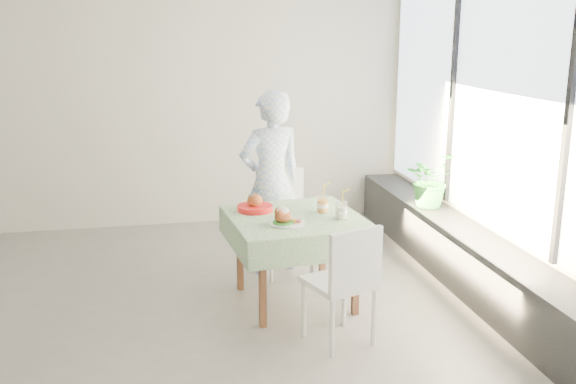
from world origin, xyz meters
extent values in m
plane|color=slate|center=(0.00, 0.00, 0.00)|extent=(6.00, 6.00, 0.00)
cube|color=beige|center=(0.00, 2.50, 1.40)|extent=(6.00, 0.02, 2.80)
cube|color=beige|center=(0.00, -2.50, 1.40)|extent=(6.00, 0.02, 2.80)
cube|color=beige|center=(3.00, 0.00, 1.40)|extent=(0.02, 5.00, 2.80)
cube|color=#D1E0F9|center=(2.97, 0.00, 1.65)|extent=(0.01, 4.80, 2.18)
cube|color=black|center=(2.80, 0.00, 0.25)|extent=(0.40, 4.80, 0.50)
cube|color=brown|center=(1.23, 0.05, 0.71)|extent=(0.99, 0.99, 0.04)
cube|color=silver|center=(1.23, 0.05, 0.74)|extent=(1.14, 1.14, 0.01)
cube|color=white|center=(1.29, 0.70, 0.48)|extent=(0.49, 0.49, 0.04)
cube|color=white|center=(1.27, 0.90, 0.73)|extent=(0.45, 0.08, 0.45)
cube|color=white|center=(1.40, -0.70, 0.45)|extent=(0.54, 0.54, 0.04)
cube|color=white|center=(1.46, -0.88, 0.69)|extent=(0.41, 0.18, 0.42)
imported|color=#96BBF0|center=(1.17, 0.82, 0.85)|extent=(0.70, 0.56, 1.69)
cylinder|color=white|center=(1.12, -0.17, 0.75)|extent=(0.28, 0.28, 0.02)
cylinder|color=#134A12|center=(1.09, -0.17, 0.76)|extent=(0.16, 0.16, 0.02)
ellipsoid|color=#984D24|center=(1.09, -0.17, 0.81)|extent=(0.13, 0.12, 0.10)
ellipsoid|color=white|center=(1.09, -0.17, 0.85)|extent=(0.10, 0.09, 0.07)
cylinder|color=maroon|center=(1.21, -0.18, 0.77)|extent=(0.05, 0.05, 0.03)
cylinder|color=white|center=(1.48, 0.12, 0.81)|extent=(0.09, 0.09, 0.14)
cylinder|color=orange|center=(1.48, 0.12, 0.79)|extent=(0.08, 0.08, 0.10)
cylinder|color=white|center=(1.48, 0.12, 0.88)|extent=(0.10, 0.10, 0.01)
cylinder|color=yellow|center=(1.49, 0.12, 0.93)|extent=(0.01, 0.03, 0.19)
cylinder|color=white|center=(1.58, -0.10, 0.81)|extent=(0.09, 0.09, 0.13)
cylinder|color=white|center=(1.58, -0.10, 0.79)|extent=(0.08, 0.08, 0.10)
cylinder|color=white|center=(1.58, -0.10, 0.88)|extent=(0.10, 0.10, 0.01)
cylinder|color=yellow|center=(1.59, -0.10, 0.93)|extent=(0.01, 0.03, 0.18)
cylinder|color=red|center=(0.94, 0.27, 0.77)|extent=(0.30, 0.30, 0.05)
cylinder|color=white|center=(0.94, 0.27, 0.78)|extent=(0.25, 0.25, 0.02)
ellipsoid|color=#984D24|center=(0.94, 0.27, 0.83)|extent=(0.13, 0.12, 0.11)
imported|color=#31862C|center=(2.78, 0.92, 0.78)|extent=(0.64, 0.61, 0.55)
camera|label=1|loc=(0.19, -4.82, 2.21)|focal=40.00mm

